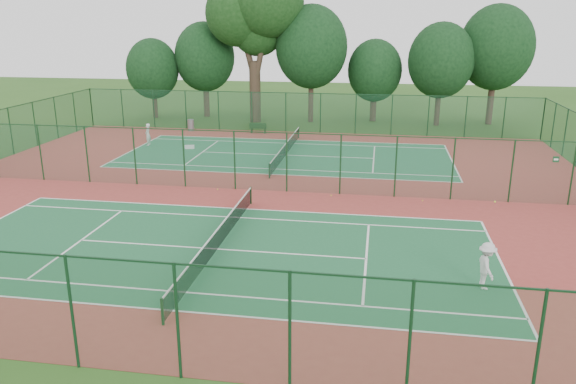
% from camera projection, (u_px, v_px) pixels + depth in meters
% --- Properties ---
extents(ground, '(120.00, 120.00, 0.00)m').
position_uv_depth(ground, '(261.00, 190.00, 32.88)').
color(ground, '#2A531A').
rests_on(ground, ground).
extents(red_pad, '(40.00, 36.00, 0.01)m').
position_uv_depth(red_pad, '(261.00, 190.00, 32.88)').
color(red_pad, maroon).
rests_on(red_pad, ground).
extents(court_near, '(23.77, 10.97, 0.01)m').
position_uv_depth(court_near, '(218.00, 249.00, 24.38)').
color(court_near, '#1D5E36').
rests_on(court_near, red_pad).
extents(court_far, '(23.77, 10.97, 0.01)m').
position_uv_depth(court_far, '(286.00, 155.00, 41.36)').
color(court_far, '#20673E').
rests_on(court_far, red_pad).
extents(fence_north, '(40.00, 0.09, 3.50)m').
position_uv_depth(fence_north, '(303.00, 113.00, 49.34)').
color(fence_north, '#17472F').
rests_on(fence_north, ground).
extents(fence_south, '(40.00, 0.09, 3.50)m').
position_uv_depth(fence_south, '(124.00, 317.00, 15.38)').
color(fence_south, '#174726').
rests_on(fence_south, ground).
extents(fence_divider, '(40.00, 0.09, 3.50)m').
position_uv_depth(fence_divider, '(260.00, 161.00, 32.36)').
color(fence_divider, '#18492D').
rests_on(fence_divider, ground).
extents(tennis_net_near, '(0.10, 12.90, 0.97)m').
position_uv_depth(tennis_net_near, '(218.00, 238.00, 24.23)').
color(tennis_net_near, '#14371A').
rests_on(tennis_net_near, ground).
extents(tennis_net_far, '(0.10, 12.90, 0.97)m').
position_uv_depth(tennis_net_far, '(286.00, 148.00, 41.21)').
color(tennis_net_far, '#12311A').
rests_on(tennis_net_far, ground).
extents(player_near, '(0.85, 1.25, 1.79)m').
position_uv_depth(player_near, '(486.00, 266.00, 20.58)').
color(player_near, silver).
rests_on(player_near, court_near).
extents(player_far, '(0.47, 0.67, 1.73)m').
position_uv_depth(player_far, '(148.00, 134.00, 44.39)').
color(player_far, silver).
rests_on(player_far, court_far).
extents(trash_bin, '(0.61, 0.61, 1.03)m').
position_uv_depth(trash_bin, '(191.00, 125.00, 50.35)').
color(trash_bin, slate).
rests_on(trash_bin, red_pad).
extents(bench, '(1.51, 0.49, 0.92)m').
position_uv_depth(bench, '(258.00, 128.00, 49.23)').
color(bench, black).
rests_on(bench, red_pad).
extents(kit_bag, '(0.78, 0.48, 0.27)m').
position_uv_depth(kit_bag, '(190.00, 147.00, 43.41)').
color(kit_bag, silver).
rests_on(kit_bag, red_pad).
extents(stray_ball_a, '(0.07, 0.07, 0.07)m').
position_uv_depth(stray_ball_a, '(331.00, 195.00, 31.77)').
color(stray_ball_a, '#CCD331').
rests_on(stray_ball_a, red_pad).
extents(stray_ball_b, '(0.07, 0.07, 0.07)m').
position_uv_depth(stray_ball_b, '(423.00, 201.00, 30.85)').
color(stray_ball_b, yellow).
rests_on(stray_ball_b, red_pad).
extents(stray_ball_c, '(0.07, 0.07, 0.07)m').
position_uv_depth(stray_ball_c, '(218.00, 189.00, 32.93)').
color(stray_ball_c, '#C9EB36').
rests_on(stray_ball_c, red_pad).
extents(big_tree, '(9.40, 6.88, 14.44)m').
position_uv_depth(big_tree, '(255.00, 13.00, 52.29)').
color(big_tree, '#34261C').
rests_on(big_tree, ground).
extents(evergreen_row, '(39.00, 5.00, 12.00)m').
position_uv_depth(evergreen_row, '(316.00, 121.00, 55.68)').
color(evergreen_row, black).
rests_on(evergreen_row, ground).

